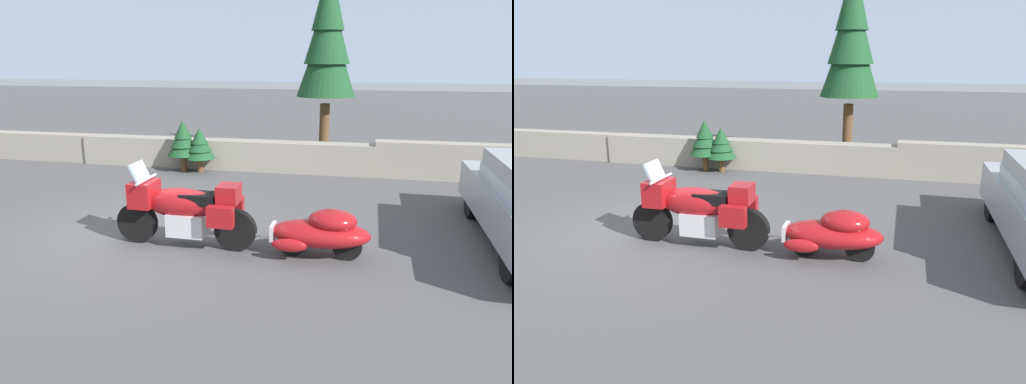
# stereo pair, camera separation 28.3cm
# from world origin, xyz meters

# --- Properties ---
(ground_plane) EXTENTS (80.00, 80.00, 0.00)m
(ground_plane) POSITION_xyz_m (0.00, 0.00, 0.00)
(ground_plane) COLOR #4C4C4F
(stone_guard_wall) EXTENTS (24.00, 0.56, 0.91)m
(stone_guard_wall) POSITION_xyz_m (0.35, 5.14, 0.42)
(stone_guard_wall) COLOR gray
(stone_guard_wall) RESTS_ON ground
(distant_ridgeline) EXTENTS (240.00, 80.00, 16.00)m
(distant_ridgeline) POSITION_xyz_m (0.00, 95.14, 8.00)
(distant_ridgeline) COLOR #8C9EB7
(distant_ridgeline) RESTS_ON ground
(touring_motorcycle) EXTENTS (2.31, 0.76, 1.33)m
(touring_motorcycle) POSITION_xyz_m (0.97, -0.39, 0.62)
(touring_motorcycle) COLOR black
(touring_motorcycle) RESTS_ON ground
(car_shaped_trailer) EXTENTS (2.20, 0.78, 0.76)m
(car_shaped_trailer) POSITION_xyz_m (3.12, -0.41, 0.41)
(car_shaped_trailer) COLOR black
(car_shaped_trailer) RESTS_ON ground
(pine_tree_tall) EXTENTS (1.71, 1.71, 5.57)m
(pine_tree_tall) POSITION_xyz_m (2.54, 7.30, 3.49)
(pine_tree_tall) COLOR brown
(pine_tree_tall) RESTS_ON ground
(pine_sapling_near) EXTENTS (0.84, 0.84, 1.35)m
(pine_sapling_near) POSITION_xyz_m (-0.92, 4.59, 0.85)
(pine_sapling_near) COLOR brown
(pine_sapling_near) RESTS_ON ground
(pine_sapling_farther) EXTENTS (0.80, 0.80, 1.17)m
(pine_sapling_farther) POSITION_xyz_m (-0.46, 4.57, 0.73)
(pine_sapling_farther) COLOR brown
(pine_sapling_farther) RESTS_ON ground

